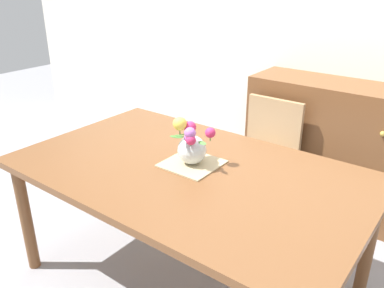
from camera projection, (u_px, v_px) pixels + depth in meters
ground_plane at (189, 279)px, 2.43m from camera, size 12.00×12.00×0.00m
back_wall at (316, 18)px, 3.04m from camera, size 7.00×0.10×2.80m
dining_table at (188, 180)px, 2.16m from camera, size 1.88×1.15×0.76m
chair_far at (266, 153)px, 2.89m from camera, size 0.42×0.42×0.90m
dresser at (341, 150)px, 2.97m from camera, size 1.40×0.47×1.00m
placemat at (192, 164)px, 2.16m from camera, size 0.29×0.29×0.01m
flower_vase at (191, 145)px, 2.12m from camera, size 0.25×0.20×0.25m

